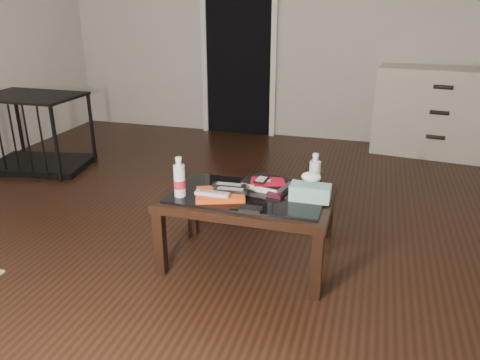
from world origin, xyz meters
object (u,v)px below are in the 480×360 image
at_px(pet_crate, 38,145).
at_px(water_bottle_left, 179,177).
at_px(coffee_table, 247,204).
at_px(dresser, 436,112).
at_px(tissue_box, 310,192).
at_px(textbook, 266,184).
at_px(water_bottle_right, 315,173).

relative_size(pet_crate, water_bottle_left, 4.16).
height_order(coffee_table, water_bottle_left, water_bottle_left).
bearing_deg(coffee_table, dresser, 64.31).
xyz_separation_m(coffee_table, pet_crate, (-2.41, 1.14, -0.17)).
height_order(pet_crate, water_bottle_left, pet_crate).
height_order(coffee_table, dresser, dresser).
bearing_deg(dresser, tissue_box, -101.68).
xyz_separation_m(dresser, tissue_box, (-0.92, -2.66, 0.06)).
xyz_separation_m(pet_crate, textbook, (2.49, -1.00, 0.25)).
xyz_separation_m(coffee_table, water_bottle_left, (-0.37, -0.14, 0.18)).
bearing_deg(textbook, coffee_table, -107.23).
bearing_deg(tissue_box, textbook, 158.07).
distance_m(pet_crate, tissue_box, 3.01).
relative_size(dresser, textbook, 5.02).
height_order(textbook, water_bottle_right, water_bottle_right).
relative_size(coffee_table, water_bottle_right, 4.20).
xyz_separation_m(water_bottle_left, tissue_box, (0.74, 0.16, -0.07)).
bearing_deg(tissue_box, dresser, 71.02).
relative_size(dresser, pet_crate, 1.27).
height_order(textbook, tissue_box, tissue_box).
height_order(pet_crate, water_bottle_right, pet_crate).
distance_m(dresser, tissue_box, 2.82).
bearing_deg(textbook, water_bottle_right, 16.37).
distance_m(pet_crate, water_bottle_left, 2.43).
bearing_deg(textbook, tissue_box, -8.37).
height_order(coffee_table, tissue_box, tissue_box).
height_order(dresser, water_bottle_left, dresser).
height_order(water_bottle_left, tissue_box, water_bottle_left).
height_order(coffee_table, water_bottle_right, water_bottle_right).
bearing_deg(tissue_box, coffee_table, -177.29).
bearing_deg(coffee_table, pet_crate, 154.74).
xyz_separation_m(dresser, water_bottle_left, (-1.66, -2.82, 0.13)).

